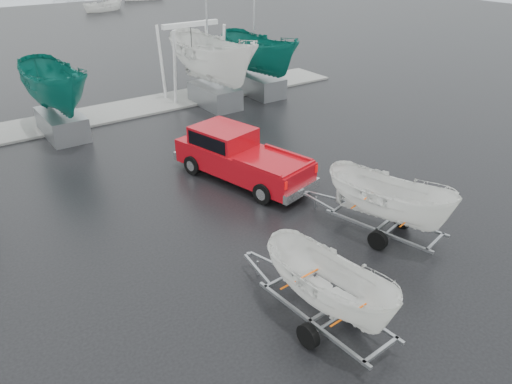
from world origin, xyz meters
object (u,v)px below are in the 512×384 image
pickup_truck (237,154)px  trailer_hitched (394,161)px  trailer_parked (333,244)px  boat_hoist (192,50)px

pickup_truck → trailer_hitched: 6.49m
trailer_hitched → pickup_truck: bearing=90.0°
pickup_truck → trailer_parked: size_ratio=1.36×
trailer_parked → pickup_truck: bearing=67.5°
pickup_truck → trailer_parked: bearing=-122.2°
trailer_hitched → trailer_parked: trailer_hitched is taller
trailer_parked → boat_hoist: trailer_parked is taller
trailer_hitched → boat_hoist: 16.42m
trailer_parked → boat_hoist: 19.33m
trailer_hitched → boat_hoist: size_ratio=1.13×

